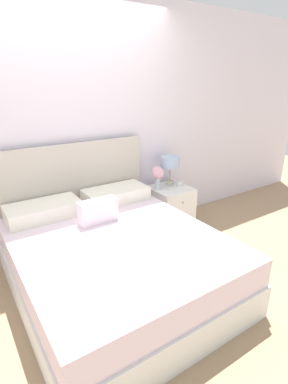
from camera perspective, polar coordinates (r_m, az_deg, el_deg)
The scene contains 7 objects.
ground_plane at distance 3.58m, azimuth -12.58°, elevation -9.40°, with size 12.00×12.00×0.00m, color tan.
wall_back at distance 3.22m, azimuth -14.85°, elevation 11.72°, with size 8.00×0.06×2.60m.
bed at distance 2.73m, azimuth -6.05°, elevation -12.00°, with size 1.66×1.92×1.15m.
nightstand at distance 3.77m, azimuth 4.95°, elevation -2.92°, with size 0.46×0.49×0.52m.
table_lamp at distance 3.70m, azimuth 5.00°, elevation 5.44°, with size 0.24×0.24×0.36m.
flower_vase at distance 3.56m, azimuth 2.65°, elevation 3.31°, with size 0.15×0.15×0.28m.
alarm_clock at distance 3.74m, azimuth 6.72°, elevation 1.64°, with size 0.09×0.05×0.06m.
Camera 1 is at (-1.03, -2.95, 1.75)m, focal length 28.00 mm.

